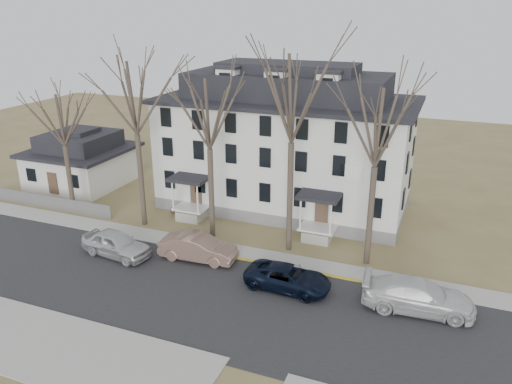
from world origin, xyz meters
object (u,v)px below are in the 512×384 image
at_px(car_navy, 288,278).
at_px(boarding_house, 286,144).
at_px(small_house, 82,161).
at_px(bicycle_left, 178,210).
at_px(tree_mid_right, 378,122).
at_px(car_silver, 116,244).
at_px(car_white, 418,296).
at_px(bicycle_right, 183,210).
at_px(tree_center, 293,93).
at_px(tree_far_left, 134,93).
at_px(tree_bungalow, 61,116).
at_px(car_tan, 198,248).
at_px(tree_mid_left, 209,109).

bearing_deg(car_navy, boarding_house, 21.64).
height_order(small_house, bicycle_left, small_house).
xyz_separation_m(boarding_house, tree_mid_right, (8.50, -8.15, 4.22)).
xyz_separation_m(car_silver, bicycle_left, (0.31, 7.85, -0.46)).
xyz_separation_m(car_white, bicycle_right, (-19.10, 7.08, -0.39)).
bearing_deg(tree_center, car_white, -26.49).
height_order(tree_far_left, tree_mid_right, tree_far_left).
distance_m(car_silver, car_navy, 12.34).
bearing_deg(tree_bungalow, small_house, 122.84).
bearing_deg(bicycle_right, tree_center, -99.71).
height_order(car_tan, bicycle_left, car_tan).
bearing_deg(tree_bungalow, car_navy, -13.83).
xyz_separation_m(tree_bungalow, bicycle_left, (8.57, 2.56, -7.71)).
bearing_deg(tree_bungalow, boarding_house, 27.01).
height_order(tree_far_left, car_tan, tree_far_left).
distance_m(tree_center, bicycle_left, 15.14).
distance_m(tree_bungalow, car_tan, 16.00).
bearing_deg(boarding_house, tree_far_left, -137.82).
bearing_deg(car_white, car_navy, 88.87).
distance_m(tree_far_left, tree_mid_right, 17.52).
xyz_separation_m(tree_center, tree_mid_right, (5.50, 0.00, -1.48)).
distance_m(tree_mid_left, bicycle_left, 10.52).
bearing_deg(tree_mid_right, car_tan, -160.81).
xyz_separation_m(tree_mid_left, car_silver, (-4.74, -5.29, -8.73)).
height_order(car_silver, bicycle_left, car_silver).
relative_size(tree_mid_left, car_tan, 2.41).
height_order(tree_far_left, bicycle_left, tree_far_left).
bearing_deg(car_white, tree_mid_left, 68.19).
xyz_separation_m(car_silver, car_navy, (12.33, 0.23, -0.15)).
height_order(small_house, tree_mid_left, tree_mid_left).
relative_size(tree_bungalow, car_silver, 2.10).
height_order(tree_center, car_white, tree_center).
relative_size(car_tan, bicycle_right, 3.13).
bearing_deg(tree_mid_right, tree_mid_left, 180.00).
height_order(small_house, tree_mid_right, tree_mid_right).
bearing_deg(tree_mid_left, small_house, 159.97).
bearing_deg(bicycle_left, car_navy, -119.18).
distance_m(tree_center, tree_mid_right, 5.70).
bearing_deg(tree_bungalow, car_silver, -32.65).
relative_size(tree_far_left, bicycle_right, 8.14).
bearing_deg(car_white, tree_far_left, 72.77).
height_order(car_white, bicycle_right, car_white).
relative_size(boarding_house, tree_mid_right, 1.63).
height_order(tree_mid_right, car_white, tree_mid_right).
distance_m(tree_far_left, car_tan, 12.22).
bearing_deg(tree_center, bicycle_left, 166.22).
xyz_separation_m(tree_far_left, tree_mid_left, (6.00, 0.00, -0.74)).
bearing_deg(bicycle_left, car_white, -106.77).
height_order(car_tan, car_white, car_white).
height_order(tree_far_left, car_silver, tree_far_left).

